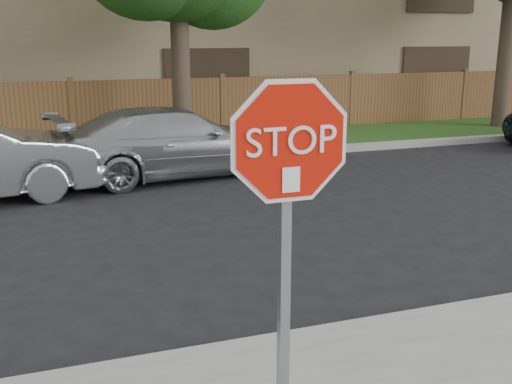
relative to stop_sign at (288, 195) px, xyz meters
name	(u,v)px	position (x,y,z in m)	size (l,w,h in m)	color
ground	(140,366)	(-0.75, 1.48, -1.83)	(90.00, 90.00, 0.00)	black
far_curb	(82,166)	(-0.75, 9.63, -1.75)	(70.00, 0.30, 0.15)	gray
grass_strip	(78,152)	(-0.75, 11.28, -1.77)	(70.00, 3.00, 0.12)	#1E4714
fence	(72,113)	(-0.75, 12.88, -1.03)	(70.00, 0.12, 1.60)	brown
apartment_building	(58,10)	(-0.75, 18.48, 1.70)	(35.20, 9.20, 7.20)	#8E7958
stop_sign	(288,195)	(0.00, 0.00, 0.00)	(1.01, 0.13, 2.55)	gray
sedan_right	(175,142)	(1.00, 8.41, -1.14)	(1.92, 4.73, 1.37)	#A3A7AA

